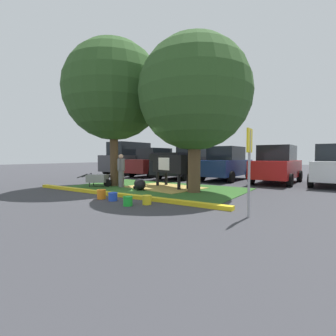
# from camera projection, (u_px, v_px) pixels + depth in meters

# --- Properties ---
(ground_plane) EXTENTS (80.00, 80.00, 0.00)m
(ground_plane) POSITION_uv_depth(u_px,v_px,m) (133.00, 193.00, 9.75)
(ground_plane) COLOR #38383D
(grass_island) EXTENTS (7.81, 4.73, 0.02)m
(grass_island) POSITION_uv_depth(u_px,v_px,m) (154.00, 188.00, 11.07)
(grass_island) COLOR #2D5B23
(grass_island) RESTS_ON ground
(curb_yellow) EXTENTS (9.01, 0.24, 0.12)m
(curb_yellow) POSITION_uv_depth(u_px,v_px,m) (113.00, 194.00, 8.98)
(curb_yellow) COLOR yellow
(curb_yellow) RESTS_ON ground
(hay_bedding) EXTENTS (3.59, 2.96, 0.04)m
(hay_bedding) POSITION_uv_depth(u_px,v_px,m) (164.00, 187.00, 11.18)
(hay_bedding) COLOR tan
(hay_bedding) RESTS_ON ground
(shade_tree_left) EXTENTS (4.71, 4.71, 6.93)m
(shade_tree_left) POSITION_uv_depth(u_px,v_px,m) (113.00, 91.00, 11.69)
(shade_tree_left) COLOR #4C3823
(shade_tree_left) RESTS_ON ground
(shade_tree_right) EXTENTS (4.43, 4.43, 6.11)m
(shade_tree_right) POSITION_uv_depth(u_px,v_px,m) (195.00, 94.00, 9.57)
(shade_tree_right) COLOR brown
(shade_tree_right) RESTS_ON ground
(cow_holstein) EXTENTS (3.00, 1.60, 1.54)m
(cow_holstein) POSITION_uv_depth(u_px,v_px,m) (171.00, 164.00, 11.22)
(cow_holstein) COLOR black
(cow_holstein) RESTS_ON ground
(calf_lying) EXTENTS (1.19, 1.11, 0.48)m
(calf_lying) POSITION_uv_depth(u_px,v_px,m) (140.00, 184.00, 10.58)
(calf_lying) COLOR black
(calf_lying) RESTS_ON ground
(person_handler) EXTENTS (0.34, 0.50, 1.55)m
(person_handler) POSITION_uv_depth(u_px,v_px,m) (121.00, 170.00, 11.33)
(person_handler) COLOR slate
(person_handler) RESTS_ON ground
(wheelbarrow) EXTENTS (1.56, 1.08, 0.63)m
(wheelbarrow) POSITION_uv_depth(u_px,v_px,m) (98.00, 179.00, 11.62)
(wheelbarrow) COLOR gray
(wheelbarrow) RESTS_ON ground
(parking_sign) EXTENTS (0.06, 0.44, 2.09)m
(parking_sign) POSITION_uv_depth(u_px,v_px,m) (249.00, 155.00, 5.74)
(parking_sign) COLOR #99999E
(parking_sign) RESTS_ON ground
(bucket_orange) EXTENTS (0.31, 0.31, 0.32)m
(bucket_orange) POSITION_uv_depth(u_px,v_px,m) (101.00, 194.00, 8.30)
(bucket_orange) COLOR orange
(bucket_orange) RESTS_ON ground
(bucket_blue) EXTENTS (0.31, 0.31, 0.27)m
(bucket_blue) POSITION_uv_depth(u_px,v_px,m) (113.00, 196.00, 7.96)
(bucket_blue) COLOR blue
(bucket_blue) RESTS_ON ground
(bucket_green) EXTENTS (0.30, 0.30, 0.28)m
(bucket_green) POSITION_uv_depth(u_px,v_px,m) (128.00, 201.00, 7.15)
(bucket_green) COLOR green
(bucket_green) RESTS_ON ground
(bucket_yellow) EXTENTS (0.30, 0.30, 0.28)m
(bucket_yellow) POSITION_uv_depth(u_px,v_px,m) (147.00, 200.00, 7.35)
(bucket_yellow) COLOR yellow
(bucket_yellow) RESTS_ON ground
(suv_dark_grey) EXTENTS (2.29, 4.68, 2.52)m
(suv_dark_grey) POSITION_uv_depth(u_px,v_px,m) (129.00, 158.00, 19.24)
(suv_dark_grey) COLOR #3D3D42
(suv_dark_grey) RESTS_ON ground
(sedan_silver) EXTENTS (2.18, 4.48, 2.02)m
(sedan_silver) POSITION_uv_depth(u_px,v_px,m) (154.00, 163.00, 17.65)
(sedan_silver) COLOR maroon
(sedan_silver) RESTS_ON ground
(pickup_truck_black) EXTENTS (2.41, 5.49, 2.42)m
(pickup_truck_black) POSITION_uv_depth(u_px,v_px,m) (188.00, 161.00, 16.37)
(pickup_truck_black) COLOR black
(pickup_truck_black) RESTS_ON ground
(sedan_blue) EXTENTS (2.18, 4.48, 2.02)m
(sedan_blue) POSITION_uv_depth(u_px,v_px,m) (226.00, 164.00, 14.83)
(sedan_blue) COLOR navy
(sedan_blue) RESTS_ON ground
(sedan_red) EXTENTS (2.18, 4.48, 2.02)m
(sedan_red) POSITION_uv_depth(u_px,v_px,m) (277.00, 165.00, 13.16)
(sedan_red) COLOR red
(sedan_red) RESTS_ON ground
(hatchback_white) EXTENTS (2.18, 4.48, 2.02)m
(hatchback_white) POSITION_uv_depth(u_px,v_px,m) (336.00, 166.00, 11.89)
(hatchback_white) COLOR silver
(hatchback_white) RESTS_ON ground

